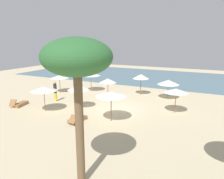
% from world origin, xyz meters
% --- Properties ---
extents(ground_plane, '(60.00, 60.00, 0.00)m').
position_xyz_m(ground_plane, '(0.00, 0.00, 0.00)').
color(ground_plane, beige).
extents(ocean_water, '(48.00, 16.00, 0.06)m').
position_xyz_m(ocean_water, '(0.00, 17.00, 0.03)').
color(ocean_water, slate).
rests_on(ocean_water, ground_plane).
extents(umbrella_0, '(2.28, 2.28, 2.21)m').
position_xyz_m(umbrella_0, '(0.72, -2.94, 2.03)').
color(umbrella_0, brown).
rests_on(umbrella_0, ground_plane).
extents(umbrella_1, '(2.07, 2.07, 1.97)m').
position_xyz_m(umbrella_1, '(-8.34, 2.22, 1.81)').
color(umbrella_1, olive).
rests_on(umbrella_1, ground_plane).
extents(umbrella_2, '(1.88, 1.88, 2.11)m').
position_xyz_m(umbrella_2, '(-3.12, -1.52, 1.87)').
color(umbrella_2, olive).
rests_on(umbrella_2, ground_plane).
extents(umbrella_3, '(2.17, 2.17, 2.28)m').
position_xyz_m(umbrella_3, '(-5.51, 4.30, 2.05)').
color(umbrella_3, olive).
rests_on(umbrella_3, ground_plane).
extents(umbrella_4, '(2.16, 2.16, 1.95)m').
position_xyz_m(umbrella_4, '(3.14, 4.94, 1.72)').
color(umbrella_4, brown).
rests_on(umbrella_4, ground_plane).
extents(umbrella_5, '(1.73, 1.73, 2.01)m').
position_xyz_m(umbrella_5, '(-2.44, 2.62, 1.80)').
color(umbrella_5, brown).
rests_on(umbrella_5, ground_plane).
extents(umbrella_6, '(1.92, 1.92, 2.02)m').
position_xyz_m(umbrella_6, '(4.58, 0.97, 1.85)').
color(umbrella_6, olive).
rests_on(umbrella_6, ground_plane).
extents(umbrella_7, '(2.14, 2.14, 2.10)m').
position_xyz_m(umbrella_7, '(-5.18, -3.45, 1.92)').
color(umbrella_7, brown).
rests_on(umbrella_7, ground_plane).
extents(umbrella_8, '(1.75, 1.75, 2.26)m').
position_xyz_m(umbrella_8, '(0.16, 5.25, 2.02)').
color(umbrella_8, brown).
rests_on(umbrella_8, ground_plane).
extents(lounger_1, '(0.81, 1.75, 0.69)m').
position_xyz_m(lounger_1, '(-1.41, -4.20, 0.18)').
color(lounger_1, olive).
rests_on(lounger_1, ground_plane).
extents(lounger_2, '(0.94, 1.75, 0.72)m').
position_xyz_m(lounger_2, '(-8.27, -3.38, 0.17)').
color(lounger_2, olive).
rests_on(lounger_2, ground_plane).
extents(person_0, '(0.43, 0.43, 1.96)m').
position_xyz_m(person_0, '(-6.39, -0.78, 1.02)').
color(person_0, yellow).
rests_on(person_0, ground_plane).
extents(palm_2, '(2.62, 2.62, 5.93)m').
position_xyz_m(palm_2, '(2.75, -9.72, 5.07)').
color(palm_2, brown).
rests_on(palm_2, ground_plane).
extents(dog, '(0.45, 0.73, 0.33)m').
position_xyz_m(dog, '(-7.81, 5.59, 0.17)').
color(dog, olive).
rests_on(dog, ground_plane).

